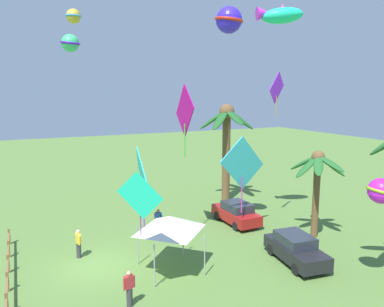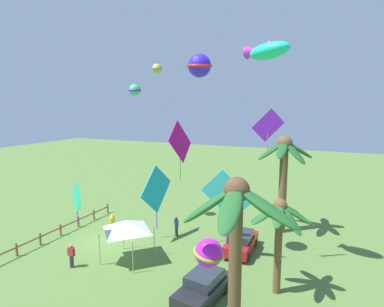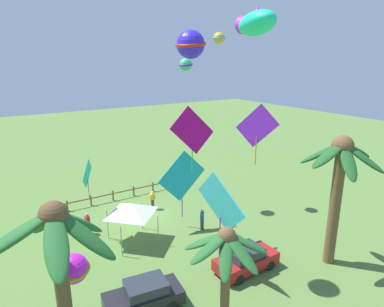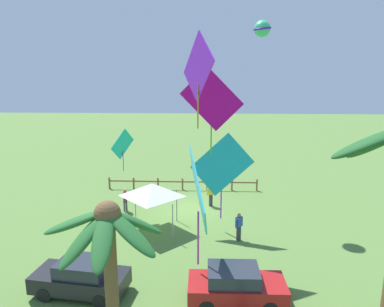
% 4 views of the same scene
% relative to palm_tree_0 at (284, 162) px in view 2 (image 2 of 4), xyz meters
% --- Properties ---
extents(ground_plane, '(120.00, 120.00, 0.00)m').
position_rel_palm_tree_0_xyz_m(ground_plane, '(7.35, -12.08, -5.87)').
color(ground_plane, '#567A38').
extents(palm_tree_0, '(4.94, 4.45, 8.05)m').
position_rel_palm_tree_0_xyz_m(palm_tree_0, '(0.00, 0.00, 0.00)').
color(palm_tree_0, brown).
rests_on(palm_tree_0, ground).
extents(palm_tree_1, '(4.28, 4.36, 7.94)m').
position_rel_palm_tree_0_xyz_m(palm_tree_1, '(15.47, 0.50, 0.01)').
color(palm_tree_1, brown).
rests_on(palm_tree_1, ground).
extents(palm_tree_2, '(3.64, 3.45, 5.46)m').
position_rel_palm_tree_0_xyz_m(palm_tree_2, '(9.08, 1.09, -1.73)').
color(palm_tree_2, brown).
rests_on(palm_tree_2, ground).
extents(rail_fence, '(11.91, 0.12, 0.95)m').
position_rel_palm_tree_0_xyz_m(rail_fence, '(8.06, -16.21, -5.29)').
color(rail_fence, brown).
rests_on(rail_fence, ground).
extents(parked_car_0, '(3.92, 1.78, 1.51)m').
position_rel_palm_tree_0_xyz_m(parked_car_0, '(4.95, -2.10, -5.12)').
color(parked_car_0, '#A51919').
rests_on(parked_car_0, ground).
extents(parked_car_1, '(4.09, 2.20, 1.51)m').
position_rel_palm_tree_0_xyz_m(parked_car_1, '(11.36, -2.43, -5.12)').
color(parked_car_1, black).
rests_on(parked_car_1, ground).
extents(spectator_0, '(0.55, 0.26, 1.59)m').
position_rel_palm_tree_0_xyz_m(spectator_0, '(5.84, -12.75, -5.06)').
color(spectator_0, '#38383D').
rests_on(spectator_0, ground).
extents(spectator_1, '(0.43, 0.43, 1.59)m').
position_rel_palm_tree_0_xyz_m(spectator_1, '(4.35, -7.58, -5.06)').
color(spectator_1, '#38383D').
rests_on(spectator_1, ground).
extents(spectator_2, '(0.31, 0.54, 1.59)m').
position_rel_palm_tree_0_xyz_m(spectator_2, '(11.59, -11.55, -5.06)').
color(spectator_2, '#38383D').
rests_on(spectator_2, ground).
extents(festival_tent, '(2.86, 2.86, 2.85)m').
position_rel_palm_tree_0_xyz_m(festival_tent, '(9.30, -8.78, -3.41)').
color(festival_tent, '#9E9EA3').
rests_on(festival_tent, ground).
extents(kite_ball_0, '(1.18, 1.18, 0.92)m').
position_rel_palm_tree_0_xyz_m(kite_ball_0, '(0.13, -11.58, 7.88)').
color(kite_ball_0, gold).
extents(kite_ball_1, '(2.20, 2.20, 1.45)m').
position_rel_palm_tree_0_xyz_m(kite_ball_1, '(7.36, -4.36, 7.00)').
color(kite_ball_1, '#3821EE').
extents(kite_diamond_2, '(3.09, 0.32, 4.31)m').
position_rel_palm_tree_0_xyz_m(kite_diamond_2, '(5.95, -6.42, 1.94)').
color(kite_diamond_2, '#B6097D').
extents(kite_diamond_3, '(1.11, 1.67, 2.75)m').
position_rel_palm_tree_0_xyz_m(kite_diamond_3, '(11.46, -10.95, -1.18)').
color(kite_diamond_3, '#18BF92').
extents(kite_diamond_4, '(0.98, 1.84, 2.87)m').
position_rel_palm_tree_0_xyz_m(kite_diamond_4, '(6.45, -0.19, 3.32)').
color(kite_diamond_4, '#9A26F1').
extents(kite_ball_5, '(1.55, 1.55, 1.00)m').
position_rel_palm_tree_0_xyz_m(kite_ball_5, '(2.84, -12.23, 5.86)').
color(kite_ball_5, '#3BC779').
extents(kite_diamond_6, '(0.75, 3.57, 4.99)m').
position_rel_palm_tree_0_xyz_m(kite_diamond_6, '(6.48, -2.69, -1.40)').
color(kite_diamond_6, '#3ECCE4').
extents(kite_ball_7, '(1.52, 1.52, 1.15)m').
position_rel_palm_tree_0_xyz_m(kite_ball_7, '(14.85, -0.82, -1.30)').
color(kite_ball_7, '#D91EEB').
extents(kite_fish_8, '(2.14, 3.14, 1.29)m').
position_rel_palm_tree_0_xyz_m(kite_fish_8, '(6.69, -0.38, 7.73)').
color(kite_fish_8, '#1CE2A8').
extents(kite_diamond_9, '(3.63, 0.64, 5.07)m').
position_rel_palm_tree_0_xyz_m(kite_diamond_9, '(5.30, -8.83, -1.92)').
color(kite_diamond_9, '#1AB5BD').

